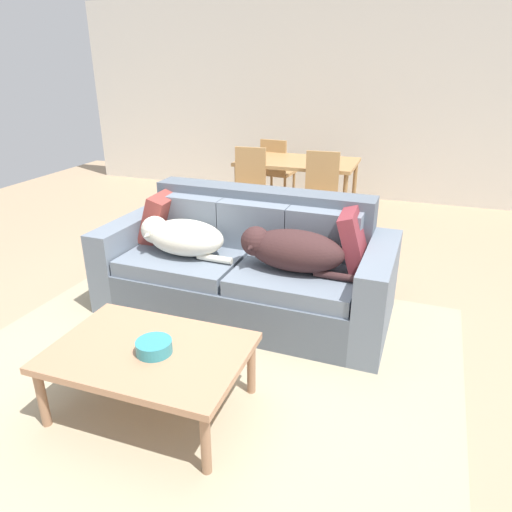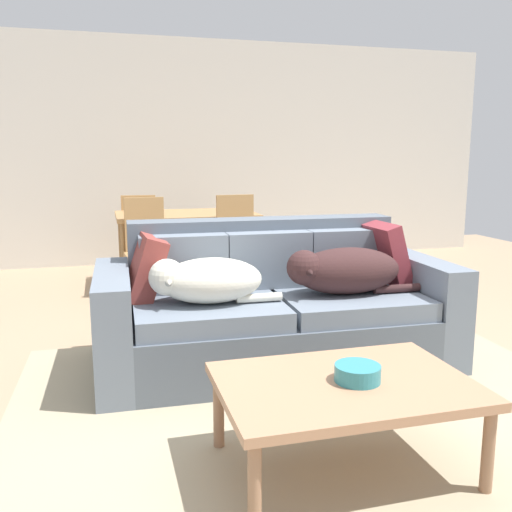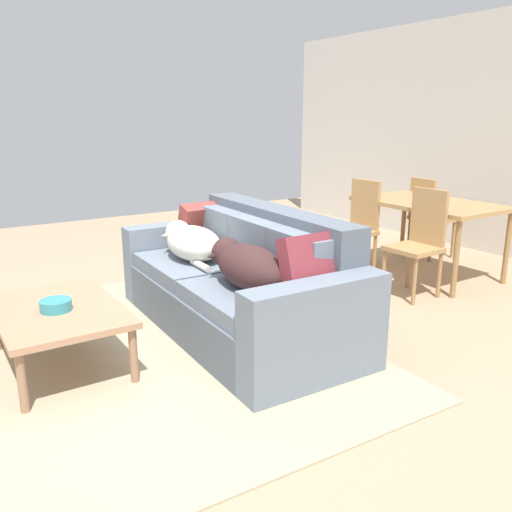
% 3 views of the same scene
% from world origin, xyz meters
% --- Properties ---
extents(ground_plane, '(10.00, 10.00, 0.00)m').
position_xyz_m(ground_plane, '(0.00, 0.00, 0.00)').
color(ground_plane, tan).
extents(back_partition, '(8.00, 0.12, 2.70)m').
position_xyz_m(back_partition, '(0.00, 4.00, 1.35)').
color(back_partition, silver).
rests_on(back_partition, ground).
extents(area_rug, '(3.25, 2.99, 0.01)m').
position_xyz_m(area_rug, '(-0.01, -0.62, 0.01)').
color(area_rug, tan).
rests_on(area_rug, ground).
extents(couch, '(2.23, 1.04, 0.90)m').
position_xyz_m(couch, '(-0.01, 0.31, 0.34)').
color(couch, slate).
rests_on(couch, ground).
extents(dog_on_left_cushion, '(0.77, 0.39, 0.28)m').
position_xyz_m(dog_on_left_cushion, '(-0.48, 0.13, 0.61)').
color(dog_on_left_cushion, silver).
rests_on(dog_on_left_cushion, couch).
extents(dog_on_right_cushion, '(0.86, 0.35, 0.29)m').
position_xyz_m(dog_on_right_cushion, '(0.38, 0.12, 0.62)').
color(dog_on_right_cushion, '#3C2323').
rests_on(dog_on_right_cushion, couch).
extents(throw_pillow_by_left_arm, '(0.27, 0.41, 0.42)m').
position_xyz_m(throw_pillow_by_left_arm, '(-0.81, 0.39, 0.65)').
color(throw_pillow_by_left_arm, brown).
rests_on(throw_pillow_by_left_arm, couch).
extents(throw_pillow_by_right_arm, '(0.24, 0.44, 0.44)m').
position_xyz_m(throw_pillow_by_right_arm, '(0.79, 0.34, 0.66)').
color(throw_pillow_by_right_arm, maroon).
rests_on(throw_pillow_by_right_arm, couch).
extents(coffee_table, '(1.05, 0.73, 0.40)m').
position_xyz_m(coffee_table, '(-0.10, -1.00, 0.36)').
color(coffee_table, tan).
rests_on(coffee_table, ground).
extents(bowl_on_coffee_table, '(0.19, 0.19, 0.07)m').
position_xyz_m(bowl_on_coffee_table, '(-0.05, -1.02, 0.44)').
color(bowl_on_coffee_table, teal).
rests_on(bowl_on_coffee_table, coffee_table).
extents(dining_table, '(1.39, 0.86, 0.74)m').
position_xyz_m(dining_table, '(-0.23, 2.63, 0.68)').
color(dining_table, '#AE824F').
rests_on(dining_table, ground).
extents(dining_chair_near_left, '(0.43, 0.43, 0.94)m').
position_xyz_m(dining_chair_near_left, '(-0.67, 2.09, 0.51)').
color(dining_chair_near_left, '#AE824F').
rests_on(dining_chair_near_left, ground).
extents(dining_chair_near_right, '(0.42, 0.42, 0.95)m').
position_xyz_m(dining_chair_near_right, '(0.17, 2.04, 0.52)').
color(dining_chair_near_right, '#AE824F').
rests_on(dining_chair_near_right, ground).
extents(dining_chair_far_left, '(0.44, 0.44, 0.90)m').
position_xyz_m(dining_chair_far_left, '(-0.66, 3.17, 0.50)').
color(dining_chair_far_left, '#AE824F').
rests_on(dining_chair_far_left, ground).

